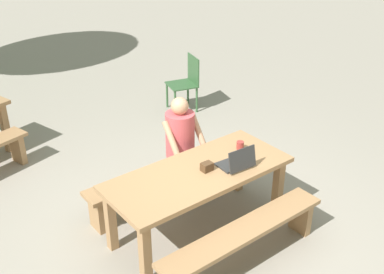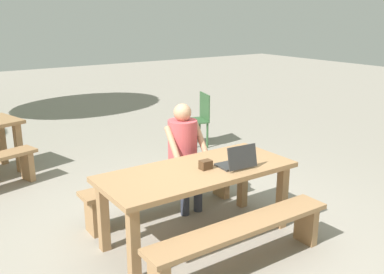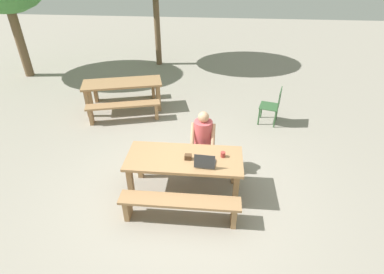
{
  "view_description": "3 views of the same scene",
  "coord_description": "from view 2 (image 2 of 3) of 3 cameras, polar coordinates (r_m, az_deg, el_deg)",
  "views": [
    {
      "loc": [
        -2.52,
        -3.11,
        3.23
      ],
      "look_at": [
        0.11,
        0.25,
        0.99
      ],
      "focal_mm": 43.55,
      "sensor_mm": 36.0,
      "label": 1
    },
    {
      "loc": [
        -2.28,
        -3.24,
        2.21
      ],
      "look_at": [
        0.11,
        0.25,
        0.99
      ],
      "focal_mm": 40.33,
      "sensor_mm": 36.0,
      "label": 2
    },
    {
      "loc": [
        0.49,
        -4.04,
        3.76
      ],
      "look_at": [
        0.11,
        0.25,
        0.99
      ],
      "focal_mm": 28.36,
      "sensor_mm": 36.0,
      "label": 3
    }
  ],
  "objects": [
    {
      "name": "small_pouch",
      "position": [
        4.21,
        1.82,
        -3.69
      ],
      "size": [
        0.11,
        0.09,
        0.09
      ],
      "color": "#4C331E",
      "rests_on": "picnic_table_front"
    },
    {
      "name": "bench_far",
      "position": [
        4.91,
        -3.92,
        -6.44
      ],
      "size": [
        1.89,
        0.3,
        0.44
      ],
      "color": "#9E754C",
      "rests_on": "ground"
    },
    {
      "name": "ground_plane",
      "position": [
        4.53,
        0.68,
        -13.11
      ],
      "size": [
        30.0,
        30.0,
        0.0
      ],
      "primitive_type": "plane",
      "color": "gray"
    },
    {
      "name": "plastic_chair",
      "position": [
        7.36,
        0.75,
        2.52
      ],
      "size": [
        0.54,
        0.54,
        0.9
      ],
      "rotation": [
        0.0,
        0.0,
        4.45
      ],
      "color": "#335933",
      "rests_on": "ground"
    },
    {
      "name": "coffee_mug",
      "position": [
        4.64,
        6.66,
        -1.89
      ],
      "size": [
        0.08,
        0.08,
        0.09
      ],
      "color": "#99332D",
      "rests_on": "picnic_table_front"
    },
    {
      "name": "laptop",
      "position": [
        4.27,
        6.0,
        -3.26
      ],
      "size": [
        0.35,
        0.3,
        0.24
      ],
      "rotation": [
        0.0,
        0.0,
        3.07
      ],
      "color": "#2D2D2D",
      "rests_on": "picnic_table_front"
    },
    {
      "name": "bench_near",
      "position": [
        3.9,
        6.61,
        -12.77
      ],
      "size": [
        1.89,
        0.3,
        0.44
      ],
      "color": "#9E754C",
      "rests_on": "ground"
    },
    {
      "name": "picnic_table_front",
      "position": [
        4.26,
        0.71,
        -5.6
      ],
      "size": [
        1.94,
        0.83,
        0.74
      ],
      "color": "#9E754C",
      "rests_on": "ground"
    },
    {
      "name": "person_seated",
      "position": [
        4.88,
        -1.04,
        -1.54
      ],
      "size": [
        0.44,
        0.42,
        1.25
      ],
      "color": "#333847",
      "rests_on": "ground"
    }
  ]
}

